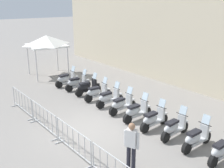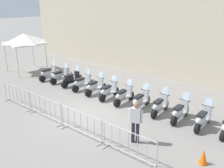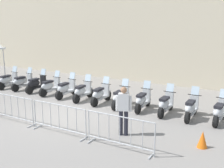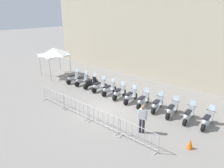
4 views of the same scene
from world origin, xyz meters
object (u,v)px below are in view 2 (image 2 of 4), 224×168
Objects in this scene: motorcycle_1 at (60,76)px; officer_near_row_end at (136,120)px; barrier_segment_2 at (81,124)px; canopy_tent at (24,39)px; motorcycle_10 at (203,119)px; traffic_cone at (203,157)px; motorcycle_9 at (180,112)px; motorcycle_6 at (123,96)px; motorcycle_3 at (82,83)px; barrier_segment_1 at (45,108)px; motorcycle_0 at (48,74)px; motorcycle_8 at (160,106)px; motorcycle_7 at (140,101)px; motorcycle_4 at (95,87)px; barrier_segment_3 at (128,145)px; motorcycle_2 at (71,79)px; motorcycle_5 at (108,91)px; barrier_segment_0 at (17,96)px.

motorcycle_1 is 1.00× the size of officer_near_row_end.
canopy_tent is (-10.52, 2.43, 1.99)m from barrier_segment_2.
motorcycle_10 reaches higher than traffic_cone.
motorcycle_6 is at bearing -170.85° from motorcycle_9.
motorcycle_3 is 4.13m from barrier_segment_1.
motorcycle_3 is (3.18, 0.56, 0.00)m from motorcycle_0.
motorcycle_1 is 3.14× the size of traffic_cone.
motorcycle_9 is at bearing 6.47° from motorcycle_8.
motorcycle_1 is at bearing -172.06° from motorcycle_9.
motorcycle_7 is 1.00× the size of motorcycle_10.
motorcycle_3 is at bearing -172.05° from motorcycle_4.
traffic_cone is (1.99, 1.66, -0.25)m from barrier_segment_3.
barrier_segment_2 is at bearing -13.03° from canopy_tent.
motorcycle_2 is 3.25m from motorcycle_5.
barrier_segment_1 and barrier_segment_3 have the same top height.
motorcycle_0 and motorcycle_6 have the same top height.
motorcycle_7 is (3.22, 0.41, 0.00)m from motorcycle_4.
motorcycle_5 is (5.33, 0.83, 0.00)m from motorcycle_0.
motorcycle_0 is 1.00× the size of motorcycle_2.
motorcycle_4 is at bearing 70.91° from barrier_segment_0.
motorcycle_3 is at bearing 10.02° from motorcycle_0.
motorcycle_9 is (7.49, 1.02, 0.00)m from motorcycle_2.
barrier_segment_3 is (8.98, -2.60, 0.07)m from motorcycle_1.
motorcycle_2 is 5.46m from canopy_tent.
barrier_segment_0 reaches higher than traffic_cone.
officer_near_row_end is (4.26, 1.64, 0.45)m from barrier_segment_1.
motorcycle_9 is 4.60m from barrier_segment_2.
motorcycle_3 is at bearing 143.96° from barrier_segment_2.
canopy_tent reaches higher than motorcycle_5.
traffic_cone is (2.51, 0.74, -0.71)m from officer_near_row_end.
traffic_cone is at bearing -21.33° from motorcycle_7.
motorcycle_8 is at bearing 112.04° from barrier_segment_3.
motorcycle_1 and motorcycle_8 have the same top height.
canopy_tent is at bearing -172.06° from motorcycle_2.
motorcycle_7 is at bearing -170.86° from motorcycle_10.
barrier_segment_3 is 1.34× the size of officer_near_row_end.
motorcycle_6 is 2.16m from motorcycle_8.
motorcycle_1 reaches higher than barrier_segment_0.
motorcycle_2 is 1.00× the size of motorcycle_10.
officer_near_row_end is (9.49, -1.39, 0.53)m from motorcycle_0.
barrier_segment_2 is at bearing -45.12° from motorcycle_4.
motorcycle_5 reaches higher than traffic_cone.
motorcycle_0 reaches higher than barrier_segment_3.
canopy_tent reaches higher than officer_near_row_end.
motorcycle_6 is 1.00× the size of motorcycle_8.
motorcycle_6 is at bearing -171.76° from motorcycle_7.
motorcycle_7 is at bearing 7.44° from motorcycle_3.
barrier_segment_0 is at bearing -140.17° from motorcycle_8.
canopy_tent reaches higher than motorcycle_2.
barrier_segment_1 is (2.05, -3.59, 0.07)m from motorcycle_3.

